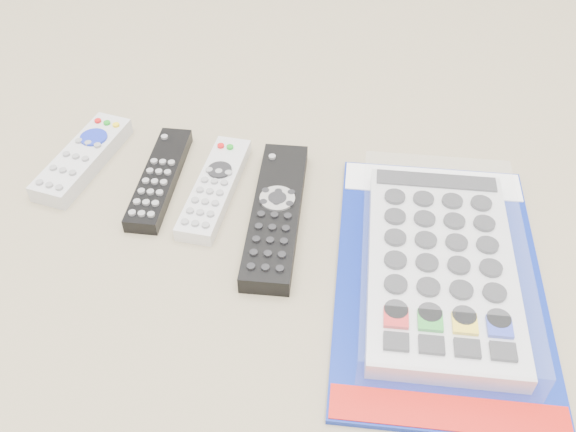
% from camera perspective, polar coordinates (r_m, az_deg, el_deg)
% --- Properties ---
extents(remote_small_grey, '(0.06, 0.17, 0.03)m').
position_cam_1_polar(remote_small_grey, '(0.87, -17.78, 4.93)').
color(remote_small_grey, '#B7B7BA').
rests_on(remote_small_grey, ground).
extents(remote_slim_black, '(0.06, 0.18, 0.02)m').
position_cam_1_polar(remote_slim_black, '(0.81, -11.34, 3.32)').
color(remote_slim_black, black).
rests_on(remote_slim_black, ground).
extents(remote_silver_dvd, '(0.05, 0.18, 0.02)m').
position_cam_1_polar(remote_silver_dvd, '(0.79, -6.52, 2.54)').
color(remote_silver_dvd, silver).
rests_on(remote_silver_dvd, ground).
extents(remote_large_black, '(0.09, 0.23, 0.03)m').
position_cam_1_polar(remote_large_black, '(0.75, -1.07, 0.25)').
color(remote_large_black, black).
rests_on(remote_large_black, ground).
extents(jumbo_remote_packaged, '(0.27, 0.39, 0.05)m').
position_cam_1_polar(jumbo_remote_packaged, '(0.70, 13.44, -4.13)').
color(jumbo_remote_packaged, navy).
rests_on(jumbo_remote_packaged, ground).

